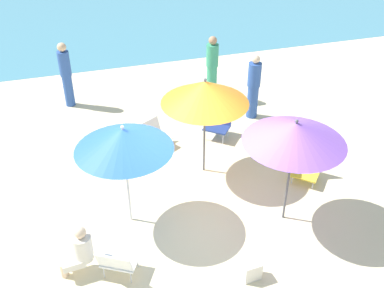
# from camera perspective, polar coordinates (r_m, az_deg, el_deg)

# --- Properties ---
(ground_plane) EXTENTS (40.00, 40.00, 0.00)m
(ground_plane) POSITION_cam_1_polar(r_m,az_deg,el_deg) (8.70, 0.97, -8.48)
(ground_plane) COLOR beige
(umbrella_purple) EXTENTS (1.71, 1.71, 2.07)m
(umbrella_purple) POSITION_cam_1_polar(r_m,az_deg,el_deg) (7.70, 12.47, 1.35)
(umbrella_purple) COLOR #4C4C51
(umbrella_purple) RESTS_ON ground_plane
(umbrella_orange) EXTENTS (1.69, 1.69, 2.10)m
(umbrella_orange) POSITION_cam_1_polar(r_m,az_deg,el_deg) (8.78, 1.60, 6.34)
(umbrella_orange) COLOR #4C4C51
(umbrella_orange) RESTS_ON ground_plane
(umbrella_blue) EXTENTS (1.64, 1.64, 1.99)m
(umbrella_blue) POSITION_cam_1_polar(r_m,az_deg,el_deg) (7.60, -8.37, 0.59)
(umbrella_blue) COLOR silver
(umbrella_blue) RESTS_ON ground_plane
(beach_chair_a) EXTENTS (0.72, 0.71, 0.60)m
(beach_chair_a) POSITION_cam_1_polar(r_m,az_deg,el_deg) (10.33, -4.62, 1.18)
(beach_chair_a) COLOR white
(beach_chair_a) RESTS_ON ground_plane
(beach_chair_b) EXTENTS (0.75, 0.75, 0.61)m
(beach_chair_b) POSITION_cam_1_polar(r_m,az_deg,el_deg) (10.66, 3.23, 2.57)
(beach_chair_b) COLOR navy
(beach_chair_b) RESTS_ON ground_plane
(beach_chair_c) EXTENTS (0.78, 0.78, 0.55)m
(beach_chair_c) POSITION_cam_1_polar(r_m,az_deg,el_deg) (9.65, 13.88, -2.73)
(beach_chair_c) COLOR gold
(beach_chair_c) RESTS_ON ground_plane
(beach_chair_d) EXTENTS (0.73, 0.70, 0.63)m
(beach_chair_d) POSITION_cam_1_polar(r_m,az_deg,el_deg) (7.50, -9.08, -13.98)
(beach_chair_d) COLOR white
(beach_chair_d) RESTS_ON ground_plane
(person_a) EXTENTS (0.55, 0.34, 0.91)m
(person_a) POSITION_cam_1_polar(r_m,az_deg,el_deg) (7.62, -13.58, -12.46)
(person_a) COLOR silver
(person_a) RESTS_ON ground_plane
(person_b) EXTENTS (0.31, 0.31, 1.61)m
(person_b) POSITION_cam_1_polar(r_m,az_deg,el_deg) (11.30, 7.52, 6.95)
(person_b) COLOR #2D519E
(person_b) RESTS_ON ground_plane
(person_c) EXTENTS (0.31, 0.31, 1.69)m
(person_c) POSITION_cam_1_polar(r_m,az_deg,el_deg) (12.08, 2.47, 9.28)
(person_c) COLOR #389970
(person_c) RESTS_ON ground_plane
(person_d) EXTENTS (0.28, 0.28, 1.68)m
(person_d) POSITION_cam_1_polar(r_m,az_deg,el_deg) (12.12, -15.12, 8.23)
(person_d) COLOR #2D519E
(person_d) RESTS_ON ground_plane
(beach_bag) EXTENTS (0.30, 0.23, 0.32)m
(beach_bag) POSITION_cam_1_polar(r_m,az_deg,el_deg) (7.60, 7.24, -15.06)
(beach_bag) COLOR silver
(beach_bag) RESTS_ON ground_plane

